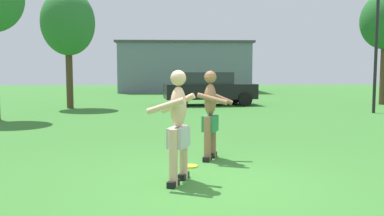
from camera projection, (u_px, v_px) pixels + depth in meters
ground_plane at (210, 183)px, 6.05m from camera, size 80.00×80.00×0.00m
player_with_cap at (211, 111)px, 7.62m from camera, size 0.72×0.71×1.68m
player_in_gray at (178, 124)px, 6.01m from camera, size 0.74×0.75×1.68m
frisbee at (190, 166)px, 7.08m from camera, size 0.26×0.26×0.03m
car_black_near_post at (208, 88)px, 19.47m from camera, size 4.48×2.43×1.58m
lamp_post at (378, 15)px, 15.58m from camera, size 0.60×0.24×6.24m
outbuilding_behind_lot at (184, 67)px, 31.85m from camera, size 10.06×5.98×3.80m
tree_behind_players at (68, 23)px, 17.61m from camera, size 2.31×2.31×5.16m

